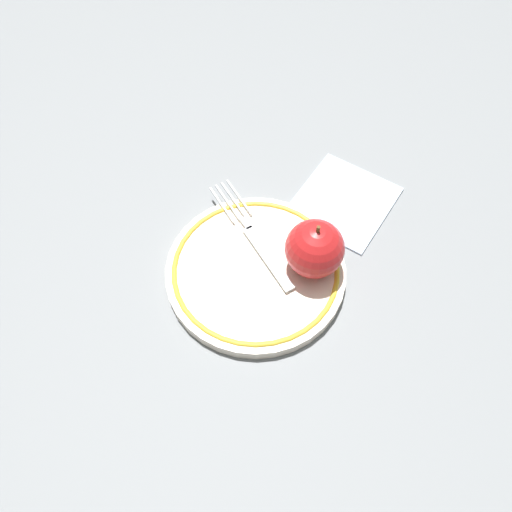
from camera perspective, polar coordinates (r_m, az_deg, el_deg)
ground_plane at (r=0.58m, az=1.08°, el=-2.35°), size 2.00×2.00×0.00m
plate at (r=0.57m, az=-0.00°, el=-1.51°), size 0.21×0.21×0.02m
apple_red_whole at (r=0.54m, az=6.72°, el=0.83°), size 0.07×0.07×0.07m
fork at (r=0.58m, az=-0.02°, el=2.20°), size 0.14×0.13×0.00m
napkin_folded at (r=0.64m, az=10.00°, el=6.26°), size 0.15×0.15×0.01m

